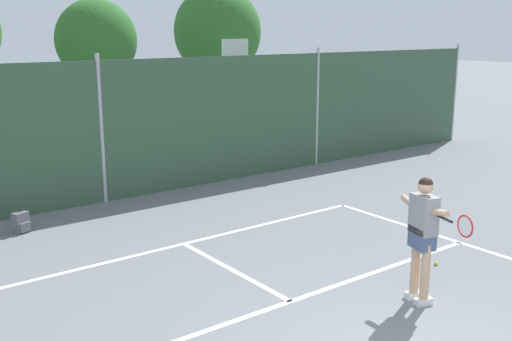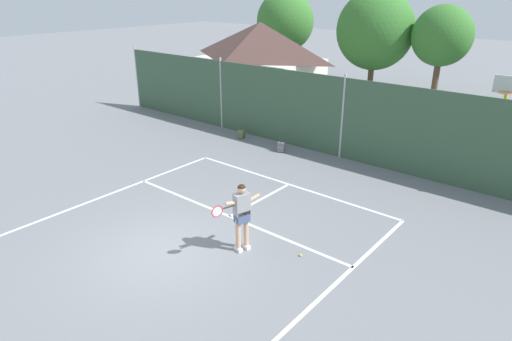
{
  "view_description": "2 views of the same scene",
  "coord_description": "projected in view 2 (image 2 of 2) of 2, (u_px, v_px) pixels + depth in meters",
  "views": [
    {
      "loc": [
        -5.31,
        -3.7,
        3.87
      ],
      "look_at": [
        0.39,
        3.82,
        1.65
      ],
      "focal_mm": 42.61,
      "sensor_mm": 36.0,
      "label": 1
    },
    {
      "loc": [
        8.07,
        -6.06,
        6.31
      ],
      "look_at": [
        -0.52,
        4.35,
        0.74
      ],
      "focal_mm": 31.21,
      "sensor_mm": 36.0,
      "label": 2
    }
  ],
  "objects": [
    {
      "name": "treeline_backdrop",
      "position": [
        433.0,
        35.0,
        25.54
      ],
      "size": [
        26.84,
        4.39,
        6.29
      ],
      "color": "brown",
      "rests_on": "ground"
    },
    {
      "name": "backpack_olive",
      "position": [
        241.0,
        134.0,
        20.01
      ],
      "size": [
        0.32,
        0.3,
        0.46
      ],
      "color": "#566038",
      "rests_on": "ground"
    },
    {
      "name": "tennis_ball",
      "position": [
        301.0,
        255.0,
        11.26
      ],
      "size": [
        0.07,
        0.07,
        0.07
      ],
      "primitive_type": "sphere",
      "color": "#CCE033",
      "rests_on": "ground"
    },
    {
      "name": "court_markings",
      "position": [
        183.0,
        241.0,
        11.93
      ],
      "size": [
        8.3,
        11.1,
        0.01
      ],
      "color": "white",
      "rests_on": "ground"
    },
    {
      "name": "basketball_hoop",
      "position": [
        502.0,
        112.0,
        15.48
      ],
      "size": [
        0.9,
        0.67,
        3.55
      ],
      "color": "yellow",
      "rests_on": "ground"
    },
    {
      "name": "chainlink_fence",
      "position": [
        342.0,
        119.0,
        17.28
      ],
      "size": [
        26.09,
        0.09,
        3.33
      ],
      "color": "#38563D",
      "rests_on": "ground"
    },
    {
      "name": "clubhouse_building",
      "position": [
        260.0,
        64.0,
        24.74
      ],
      "size": [
        6.8,
        4.41,
        4.61
      ],
      "color": "silver",
      "rests_on": "ground"
    },
    {
      "name": "tennis_player",
      "position": [
        241.0,
        212.0,
        11.14
      ],
      "size": [
        0.38,
        1.42,
        1.85
      ],
      "color": "silver",
      "rests_on": "ground"
    },
    {
      "name": "backpack_grey",
      "position": [
        281.0,
        147.0,
        18.36
      ],
      "size": [
        0.32,
        0.31,
        0.46
      ],
      "color": "slate",
      "rests_on": "ground"
    },
    {
      "name": "ground_plane",
      "position": [
        164.0,
        252.0,
        11.47
      ],
      "size": [
        120.0,
        120.0,
        0.0
      ],
      "primitive_type": "plane",
      "color": "slate"
    }
  ]
}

